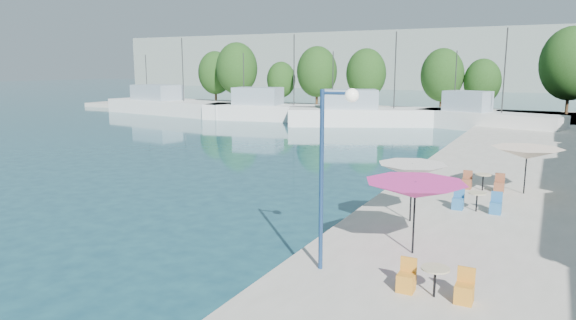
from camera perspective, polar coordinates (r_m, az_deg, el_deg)
The scene contains 21 objects.
quay_far at distance 68.50m, azimuth 9.81°, elevation 5.24°, with size 90.00×16.00×0.60m, color #AAA699.
hill_west at distance 163.71m, azimuth 12.51°, elevation 10.71°, with size 180.00×40.00×16.00m, color gray.
trawler_01 at distance 70.20m, azimuth -12.93°, elevation 5.88°, with size 21.08×8.19×10.20m.
trawler_02 at distance 60.37m, azimuth -1.38°, elevation 5.45°, with size 18.29×7.64×10.20m.
trawler_03 at distance 55.88m, azimuth 9.25°, elevation 4.93°, with size 18.98×12.27×10.20m.
trawler_04 at distance 54.33m, azimuth 20.85°, elevation 4.24°, with size 14.41×7.43×10.20m.
tree_01 at distance 83.34m, azimuth -8.08°, elevation 9.57°, with size 5.43×5.43×8.04m.
tree_02 at distance 78.89m, azimuth -5.71°, elevation 10.08°, with size 6.23×6.23×9.23m.
tree_03 at distance 78.13m, azimuth -0.77°, elevation 8.91°, with size 4.30×4.30×6.37m.
tree_04 at distance 73.78m, azimuth 3.24°, elevation 9.76°, with size 5.73×5.73×8.48m.
tree_05 at distance 72.08m, azimuth 8.66°, elevation 9.47°, with size 5.47×5.47×8.09m.
tree_06 at distance 68.14m, azimuth 16.77°, elevation 9.03°, with size 5.34×5.34×7.91m.
tree_07 at distance 68.04m, azimuth 20.79°, elevation 8.16°, with size 4.46×4.46×6.60m.
tree_08 at distance 70.05m, azimuth 28.93°, elevation 9.36°, with size 6.98×6.98×10.33m.
umbrella_pink at distance 15.72m, azimuth 13.96°, elevation -3.25°, with size 3.05×3.05×2.22m.
umbrella_white at distance 19.03m, azimuth 13.63°, elevation -1.14°, with size 2.50×2.50×2.15m.
umbrella_cream at distance 24.93m, azimuth 25.02°, elevation 0.68°, with size 3.04×3.04×2.08m.
cafe_table_01 at distance 13.44m, azimuth 15.96°, elevation -13.30°, with size 1.82×0.70×0.76m.
cafe_table_02 at distance 21.42m, azimuth 20.21°, elevation -4.64°, with size 1.82×0.70×0.76m.
cafe_table_03 at distance 25.12m, azimuth 20.82°, elevation -2.53°, with size 1.82×0.70×0.76m.
street_lamp at distance 13.72m, azimuth 5.04°, elevation 1.50°, with size 1.04×0.36×5.03m.
Camera 1 is at (12.61, 1.94, 6.18)m, focal length 32.00 mm.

